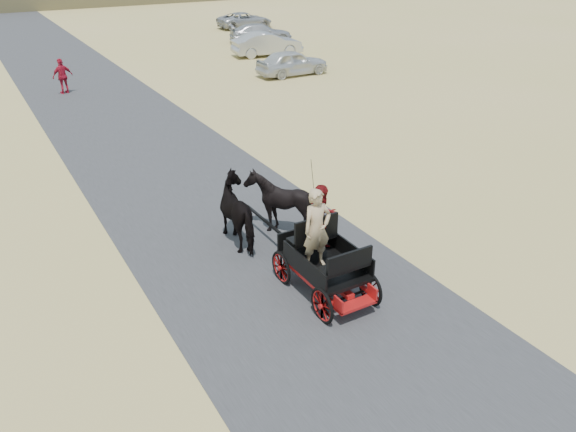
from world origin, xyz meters
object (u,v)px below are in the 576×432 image
car_c (261,33)px  car_d (245,20)px  carriage (324,278)px  pedestrian (63,76)px  car_a (292,63)px  car_b (267,44)px  horse_right (279,202)px  horse_left (242,212)px

car_c → car_d: 7.20m
carriage → pedestrian: 21.17m
car_a → car_c: car_a is taller
car_a → car_b: 5.91m
car_d → car_a: bearing=162.9°
horse_right → car_a: 18.65m
carriage → car_d: size_ratio=0.52×
car_c → car_a: bearing=178.3°
pedestrian → car_d: pedestrian is taller
car_b → carriage: bearing=161.3°
horse_right → horse_left: bearing=0.0°
carriage → horse_right: 3.09m
pedestrian → horse_right: bearing=82.7°
car_c → carriage: bearing=171.5°
horse_right → car_d: bearing=-114.9°
horse_left → car_a: 19.25m
horse_left → car_c: bearing=-118.7°
horse_right → pedestrian: pedestrian is taller
horse_right → car_b: 24.36m
car_b → car_a: bearing=172.5°
horse_right → pedestrian: bearing=-83.4°
car_a → horse_right: bearing=147.3°
horse_right → car_c: 29.32m
pedestrian → car_a: size_ratio=0.42×
car_b → pedestrian: bearing=111.6°
carriage → horse_left: bearing=100.4°
pedestrian → car_c: (15.34, 8.06, -0.20)m
car_b → car_d: size_ratio=0.98×
car_a → car_c: size_ratio=0.90×
pedestrian → horse_left: bearing=79.2°
carriage → car_a: 21.52m
horse_right → pedestrian: size_ratio=0.98×
horse_left → carriage: bearing=100.4°
car_d → horse_left: bearing=154.3°
car_c → pedestrian: bearing=134.5°
car_a → car_b: size_ratio=0.91×
car_b → car_c: bearing=-16.1°
car_d → horse_right: bearing=155.9°
horse_left → car_d: (16.44, 33.05, -0.20)m
car_c → car_d: size_ratio=0.99×
horse_left → car_c: horse_left is taller
car_c → car_b: bearing=173.7°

